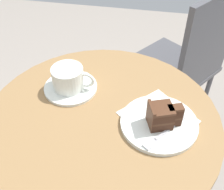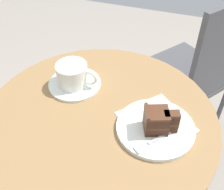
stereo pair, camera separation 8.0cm
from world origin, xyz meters
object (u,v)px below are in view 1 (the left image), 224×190
Objects in this scene: saucer at (71,87)px; cake_slice at (162,116)px; teaspoon at (76,75)px; cafe_chair at (185,62)px; fork at (161,136)px; coffee_cup at (69,78)px; cake_plate at (159,122)px; napkin at (159,119)px.

saucer is 1.70× the size of cake_slice.
cafe_chair is (0.39, 0.43, -0.21)m from teaspoon.
fork is at bearing -27.57° from saucer.
coffee_cup is 0.14× the size of cafe_chair.
teaspoon is (0.00, 0.06, 0.01)m from saucer.
cafe_chair reaches higher than coffee_cup.
cake_plate is (0.28, -0.10, 0.00)m from saucer.
cake_slice reaches higher than cake_plate.
teaspoon is 0.47× the size of cake_plate.
cake_slice is at bearing -19.97° from coffee_cup.
cake_slice reaches higher than napkin.
cake_slice is at bearing -139.24° from fork.
fork is 0.07m from napkin.
coffee_cup is at bearing -78.69° from fork.
cafe_chair reaches higher than teaspoon.
coffee_cup reaches higher than teaspoon.
teaspoon is 1.03× the size of cake_slice.
cake_slice is 0.41× the size of napkin.
fork is (0.29, -0.15, 0.01)m from saucer.
coffee_cup reaches higher than cake_plate.
saucer is 1.65× the size of teaspoon.
cake_slice is at bearing 27.43° from cafe_chair.
napkin is at bearing -15.92° from saucer.
cafe_chair is at bearing 27.29° from teaspoon.
napkin is at bearing -136.67° from fork.
cake_slice is 0.11× the size of cafe_chair.
cake_plate is 2.19× the size of cake_slice.
cafe_chair is (0.39, 0.49, -0.21)m from saucer.
cafe_chair is (0.11, 0.57, -0.20)m from napkin.
cafe_chair reaches higher than cake_slice.
coffee_cup is (-0.00, -0.00, 0.04)m from saucer.
teaspoon reaches higher than cake_plate.
teaspoon is at bearing 153.71° from napkin.
cafe_chair reaches higher than saucer.
coffee_cup is 0.30m from napkin.
fork reaches higher than napkin.
cake_plate is at bearing -18.93° from saucer.
cafe_chair is (0.39, 0.49, -0.25)m from coffee_cup.
saucer is at bearing 161.07° from cake_plate.
teaspoon is at bearing 149.89° from cake_slice.
cake_slice is at bearing -20.47° from saucer.
fork is (0.28, -0.21, 0.00)m from teaspoon.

